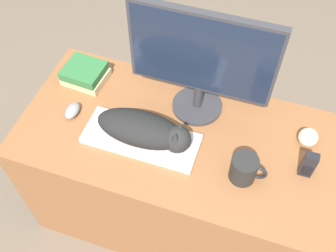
% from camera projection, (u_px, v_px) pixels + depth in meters
% --- Properties ---
extents(desk, '(1.40, 0.63, 0.71)m').
position_uv_depth(desk, '(187.00, 181.00, 1.84)').
color(desk, brown).
rests_on(desk, ground_plane).
extents(keyboard, '(0.45, 0.18, 0.02)m').
position_uv_depth(keyboard, '(141.00, 139.00, 1.54)').
color(keyboard, silver).
rests_on(keyboard, desk).
extents(cat, '(0.37, 0.15, 0.12)m').
position_uv_depth(cat, '(147.00, 130.00, 1.48)').
color(cat, black).
rests_on(cat, keyboard).
extents(monitor, '(0.55, 0.21, 0.48)m').
position_uv_depth(monitor, '(201.00, 59.00, 1.43)').
color(monitor, '#333338').
rests_on(monitor, desk).
extents(computer_mouse, '(0.05, 0.09, 0.04)m').
position_uv_depth(computer_mouse, '(72.00, 111.00, 1.61)').
color(computer_mouse, gray).
rests_on(computer_mouse, desk).
extents(coffee_mug, '(0.13, 0.10, 0.11)m').
position_uv_depth(coffee_mug, '(244.00, 169.00, 1.41)').
color(coffee_mug, black).
rests_on(coffee_mug, desk).
extents(baseball, '(0.08, 0.08, 0.08)m').
position_uv_depth(baseball, '(308.00, 137.00, 1.51)').
color(baseball, beige).
rests_on(baseball, desk).
extents(phone, '(0.05, 0.03, 0.12)m').
position_uv_depth(phone, '(308.00, 165.00, 1.41)').
color(phone, black).
rests_on(phone, desk).
extents(book_stack, '(0.19, 0.16, 0.08)m').
position_uv_depth(book_stack, '(85.00, 74.00, 1.71)').
color(book_stack, '#C6B284').
rests_on(book_stack, desk).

